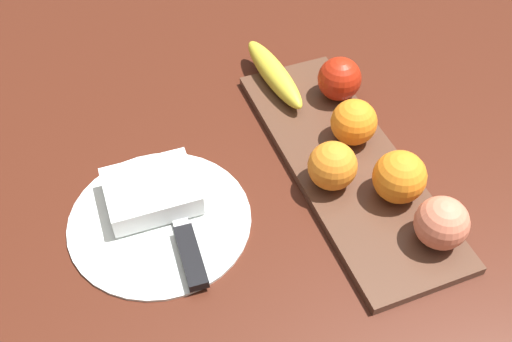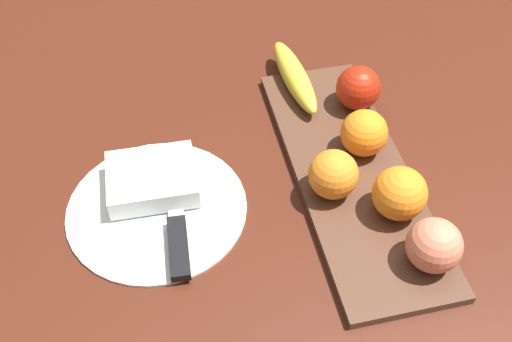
{
  "view_description": "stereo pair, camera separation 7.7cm",
  "coord_description": "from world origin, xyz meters",
  "px_view_note": "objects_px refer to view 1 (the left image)",
  "views": [
    {
      "loc": [
        -0.51,
        0.33,
        0.62
      ],
      "look_at": [
        -0.03,
        0.15,
        0.04
      ],
      "focal_mm": 41.55,
      "sensor_mm": 36.0,
      "label": 1
    },
    {
      "loc": [
        -0.53,
        0.26,
        0.62
      ],
      "look_at": [
        -0.03,
        0.15,
        0.04
      ],
      "focal_mm": 41.55,
      "sensor_mm": 36.0,
      "label": 2
    }
  ],
  "objects_px": {
    "orange_center": "(353,122)",
    "knife": "(188,247)",
    "apple": "(339,79)",
    "peach": "(442,223)",
    "orange_near_banana": "(332,166)",
    "orange_near_apple": "(400,177)",
    "dinner_plate": "(160,219)",
    "folded_napkin": "(152,193)",
    "banana": "(274,73)",
    "fruit_tray": "(345,163)"
  },
  "relations": [
    {
      "from": "orange_center",
      "to": "folded_napkin",
      "type": "relative_size",
      "value": 0.56
    },
    {
      "from": "orange_center",
      "to": "knife",
      "type": "relative_size",
      "value": 0.36
    },
    {
      "from": "fruit_tray",
      "to": "banana",
      "type": "relative_size",
      "value": 2.49
    },
    {
      "from": "orange_near_apple",
      "to": "apple",
      "type": "bearing_deg",
      "value": -4.91
    },
    {
      "from": "fruit_tray",
      "to": "orange_near_apple",
      "type": "distance_m",
      "value": 0.1
    },
    {
      "from": "folded_napkin",
      "to": "fruit_tray",
      "type": "bearing_deg",
      "value": -96.32
    },
    {
      "from": "knife",
      "to": "banana",
      "type": "bearing_deg",
      "value": -37.14
    },
    {
      "from": "orange_near_banana",
      "to": "knife",
      "type": "distance_m",
      "value": 0.21
    },
    {
      "from": "peach",
      "to": "folded_napkin",
      "type": "height_order",
      "value": "peach"
    },
    {
      "from": "orange_near_banana",
      "to": "knife",
      "type": "height_order",
      "value": "orange_near_banana"
    },
    {
      "from": "apple",
      "to": "banana",
      "type": "height_order",
      "value": "apple"
    },
    {
      "from": "orange_near_banana",
      "to": "orange_center",
      "type": "relative_size",
      "value": 1.0
    },
    {
      "from": "apple",
      "to": "orange_center",
      "type": "bearing_deg",
      "value": 165.37
    },
    {
      "from": "orange_near_apple",
      "to": "dinner_plate",
      "type": "bearing_deg",
      "value": 75.01
    },
    {
      "from": "orange_center",
      "to": "knife",
      "type": "bearing_deg",
      "value": 109.24
    },
    {
      "from": "peach",
      "to": "folded_napkin",
      "type": "bearing_deg",
      "value": 58.35
    },
    {
      "from": "orange_near_banana",
      "to": "orange_center",
      "type": "bearing_deg",
      "value": -44.91
    },
    {
      "from": "orange_center",
      "to": "folded_napkin",
      "type": "bearing_deg",
      "value": 90.92
    },
    {
      "from": "orange_near_banana",
      "to": "folded_napkin",
      "type": "relative_size",
      "value": 0.56
    },
    {
      "from": "fruit_tray",
      "to": "peach",
      "type": "height_order",
      "value": "peach"
    },
    {
      "from": "orange_center",
      "to": "orange_near_apple",
      "type": "bearing_deg",
      "value": -176.99
    },
    {
      "from": "banana",
      "to": "dinner_plate",
      "type": "xyz_separation_m",
      "value": [
        -0.19,
        0.24,
        -0.03
      ]
    },
    {
      "from": "fruit_tray",
      "to": "folded_napkin",
      "type": "relative_size",
      "value": 3.77
    },
    {
      "from": "apple",
      "to": "knife",
      "type": "xyz_separation_m",
      "value": [
        -0.19,
        0.3,
        -0.03
      ]
    },
    {
      "from": "apple",
      "to": "fruit_tray",
      "type": "bearing_deg",
      "value": 158.43
    },
    {
      "from": "peach",
      "to": "apple",
      "type": "bearing_deg",
      "value": -1.45
    },
    {
      "from": "orange_near_banana",
      "to": "peach",
      "type": "relative_size",
      "value": 0.99
    },
    {
      "from": "orange_near_apple",
      "to": "dinner_plate",
      "type": "height_order",
      "value": "orange_near_apple"
    },
    {
      "from": "folded_napkin",
      "to": "apple",
      "type": "bearing_deg",
      "value": -73.26
    },
    {
      "from": "orange_near_apple",
      "to": "orange_near_banana",
      "type": "xyz_separation_m",
      "value": [
        0.05,
        0.07,
        -0.0
      ]
    },
    {
      "from": "peach",
      "to": "orange_near_banana",
      "type": "bearing_deg",
      "value": 31.61
    },
    {
      "from": "peach",
      "to": "knife",
      "type": "height_order",
      "value": "peach"
    },
    {
      "from": "banana",
      "to": "folded_napkin",
      "type": "relative_size",
      "value": 1.51
    },
    {
      "from": "apple",
      "to": "orange_near_banana",
      "type": "bearing_deg",
      "value": 150.45
    },
    {
      "from": "orange_center",
      "to": "dinner_plate",
      "type": "height_order",
      "value": "orange_center"
    },
    {
      "from": "knife",
      "to": "fruit_tray",
      "type": "bearing_deg",
      "value": -72.38
    },
    {
      "from": "orange_near_banana",
      "to": "dinner_plate",
      "type": "xyz_separation_m",
      "value": [
        0.03,
        0.23,
        -0.04
      ]
    },
    {
      "from": "banana",
      "to": "folded_napkin",
      "type": "distance_m",
      "value": 0.29
    },
    {
      "from": "banana",
      "to": "orange_near_apple",
      "type": "relative_size",
      "value": 2.55
    },
    {
      "from": "orange_near_banana",
      "to": "banana",
      "type": "bearing_deg",
      "value": -2.24
    },
    {
      "from": "fruit_tray",
      "to": "orange_near_apple",
      "type": "relative_size",
      "value": 6.35
    },
    {
      "from": "banana",
      "to": "folded_napkin",
      "type": "height_order",
      "value": "banana"
    },
    {
      "from": "apple",
      "to": "orange_near_banana",
      "type": "xyz_separation_m",
      "value": [
        -0.16,
        0.09,
        -0.0
      ]
    },
    {
      "from": "dinner_plate",
      "to": "folded_napkin",
      "type": "bearing_deg",
      "value": 0.0
    },
    {
      "from": "banana",
      "to": "apple",
      "type": "bearing_deg",
      "value": 47.06
    },
    {
      "from": "dinner_plate",
      "to": "folded_napkin",
      "type": "relative_size",
      "value": 2.03
    },
    {
      "from": "orange_near_apple",
      "to": "folded_napkin",
      "type": "distance_m",
      "value": 0.32
    },
    {
      "from": "banana",
      "to": "folded_napkin",
      "type": "bearing_deg",
      "value": -59.74
    },
    {
      "from": "apple",
      "to": "folded_napkin",
      "type": "relative_size",
      "value": 0.57
    },
    {
      "from": "apple",
      "to": "peach",
      "type": "relative_size",
      "value": 1.0
    }
  ]
}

